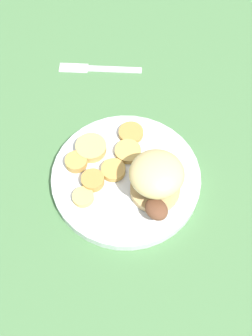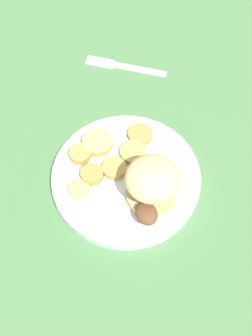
% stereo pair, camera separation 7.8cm
% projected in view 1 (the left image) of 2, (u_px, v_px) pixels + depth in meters
% --- Properties ---
extents(ground_plane, '(4.00, 4.00, 0.00)m').
position_uv_depth(ground_plane, '(126.00, 181.00, 0.82)').
color(ground_plane, '#4C7A47').
extents(dinner_plate, '(0.26, 0.26, 0.02)m').
position_uv_depth(dinner_plate, '(126.00, 178.00, 0.81)').
color(dinner_plate, white).
rests_on(dinner_plate, ground_plane).
extents(sandwich, '(0.12, 0.09, 0.08)m').
position_uv_depth(sandwich, '(156.00, 179.00, 0.75)').
color(sandwich, tan).
rests_on(sandwich, dinner_plate).
extents(potato_round_0, '(0.04, 0.04, 0.01)m').
position_uv_depth(potato_round_0, '(76.00, 162.00, 0.81)').
color(potato_round_0, tan).
rests_on(potato_round_0, dinner_plate).
extents(potato_round_1, '(0.05, 0.05, 0.02)m').
position_uv_depth(potato_round_1, '(91.00, 148.00, 0.83)').
color(potato_round_1, '#DBB766').
rests_on(potato_round_1, dinner_plate).
extents(potato_round_2, '(0.04, 0.04, 0.01)m').
position_uv_depth(potato_round_2, '(83.00, 197.00, 0.78)').
color(potato_round_2, '#DBB766').
rests_on(potato_round_2, dinner_plate).
extents(potato_round_3, '(0.04, 0.04, 0.01)m').
position_uv_depth(potato_round_3, '(113.00, 170.00, 0.80)').
color(potato_round_3, tan).
rests_on(potato_round_3, dinner_plate).
extents(potato_round_4, '(0.05, 0.05, 0.01)m').
position_uv_depth(potato_round_4, '(128.00, 151.00, 0.82)').
color(potato_round_4, tan).
rests_on(potato_round_4, dinner_plate).
extents(potato_round_5, '(0.04, 0.04, 0.01)m').
position_uv_depth(potato_round_5, '(93.00, 180.00, 0.79)').
color(potato_round_5, '#BC8942').
rests_on(potato_round_5, dinner_plate).
extents(potato_round_6, '(0.05, 0.05, 0.01)m').
position_uv_depth(potato_round_6, '(131.00, 133.00, 0.85)').
color(potato_round_6, '#BC8942').
rests_on(potato_round_6, dinner_plate).
extents(fork, '(0.06, 0.17, 0.00)m').
position_uv_depth(fork, '(99.00, 69.00, 0.95)').
color(fork, silver).
rests_on(fork, ground_plane).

